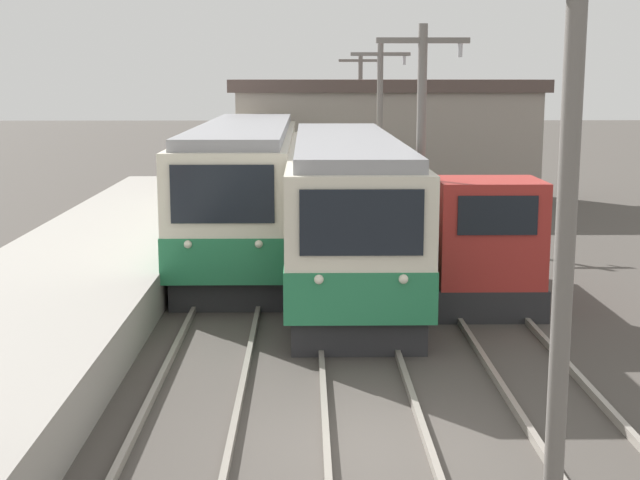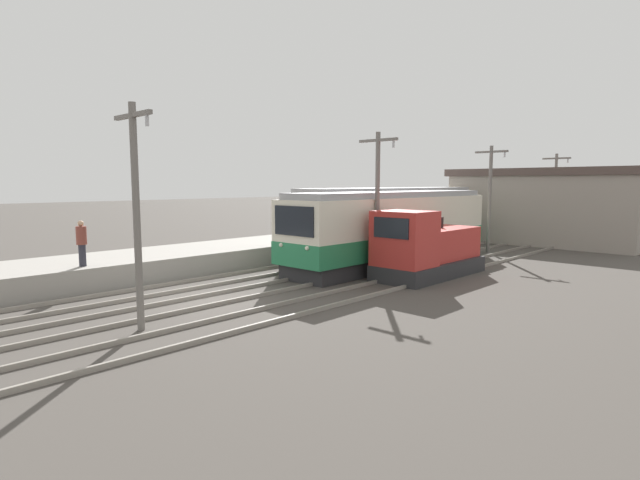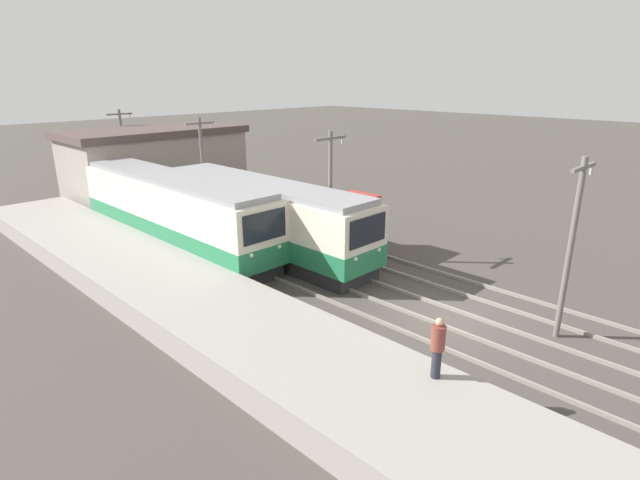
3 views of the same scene
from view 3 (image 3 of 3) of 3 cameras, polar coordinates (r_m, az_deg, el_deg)
ground_plane at (r=19.42m, az=14.19°, el=-8.95°), size 200.00×200.00×0.00m
platform_left at (r=14.76m, az=1.30°, el=-15.55°), size 4.50×54.00×0.97m
track_left at (r=17.43m, az=9.72°, el=-11.71°), size 1.54×60.00×0.14m
track_center at (r=19.55m, az=14.51°, el=-8.56°), size 1.54×60.00×0.14m
track_right at (r=22.00m, az=18.51°, el=-5.85°), size 1.54×60.00×0.14m
commuter_train_left at (r=27.22m, az=-16.31°, el=2.80°), size 2.84×15.03×3.86m
commuter_train_center at (r=25.64m, az=-6.57°, el=2.36°), size 2.84×13.89×3.72m
shunting_locomotive at (r=26.52m, az=0.86°, el=1.84°), size 2.40×5.99×3.00m
catenary_mast_near at (r=18.41m, az=26.79°, el=-0.26°), size 2.00×0.20×6.32m
catenary_mast_mid at (r=23.84m, az=1.20°, el=5.58°), size 2.00×0.20×6.32m
catenary_mast_far at (r=32.20m, az=-13.27°, el=8.43°), size 2.00×0.20×6.32m
catenary_mast_distant at (r=41.77m, az=-21.54°, el=9.81°), size 2.00×0.20×6.32m
person_on_platform at (r=13.80m, az=13.30°, el=-11.65°), size 0.38×0.38×1.76m
station_building at (r=39.14m, az=-18.21°, el=8.36°), size 12.60×6.30×5.12m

